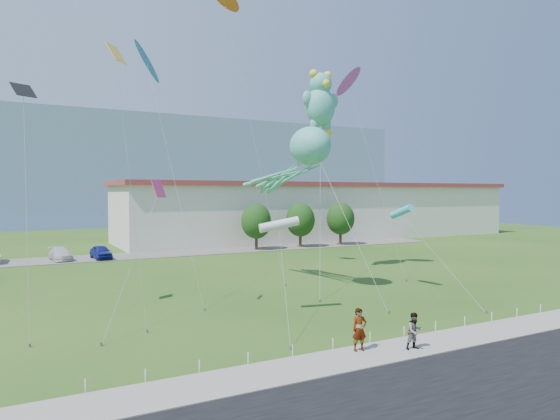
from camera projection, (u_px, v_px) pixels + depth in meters
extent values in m
plane|color=#274B15|center=(370.00, 333.00, 24.00)|extent=(160.00, 160.00, 0.00)
cube|color=black|center=(517.00, 390.00, 16.94)|extent=(80.00, 8.00, 0.06)
cube|color=gray|center=(410.00, 348.00, 21.57)|extent=(80.00, 2.50, 0.10)
cube|color=#59544C|center=(170.00, 254.00, 54.89)|extent=(70.00, 6.00, 0.06)
cube|color=#748FA0|center=(80.00, 171.00, 129.48)|extent=(160.00, 50.00, 25.00)
cube|color=beige|center=(324.00, 212.00, 74.89)|extent=(60.00, 14.00, 7.60)
cube|color=maroon|center=(324.00, 185.00, 74.75)|extent=(61.00, 15.00, 0.60)
cylinder|color=white|center=(85.00, 386.00, 16.75)|extent=(0.05, 0.05, 0.50)
cylinder|color=white|center=(145.00, 376.00, 17.69)|extent=(0.05, 0.05, 0.50)
cylinder|color=white|center=(199.00, 367.00, 18.63)|extent=(0.05, 0.05, 0.50)
cylinder|color=white|center=(248.00, 358.00, 19.56)|extent=(0.05, 0.05, 0.50)
cylinder|color=white|center=(293.00, 351.00, 20.50)|extent=(0.05, 0.05, 0.50)
cylinder|color=white|center=(333.00, 344.00, 21.44)|extent=(0.05, 0.05, 0.50)
cylinder|color=white|center=(370.00, 338.00, 22.37)|extent=(0.05, 0.05, 0.50)
cylinder|color=white|center=(404.00, 332.00, 23.31)|extent=(0.05, 0.05, 0.50)
cylinder|color=white|center=(436.00, 326.00, 24.25)|extent=(0.05, 0.05, 0.50)
cylinder|color=white|center=(465.00, 321.00, 25.19)|extent=(0.05, 0.05, 0.50)
cylinder|color=white|center=(492.00, 317.00, 26.12)|extent=(0.05, 0.05, 0.50)
cylinder|color=white|center=(517.00, 312.00, 27.06)|extent=(0.05, 0.05, 0.50)
cylinder|color=white|center=(540.00, 308.00, 28.00)|extent=(0.05, 0.05, 0.50)
cylinder|color=#3F2B19|center=(256.00, 241.00, 58.66)|extent=(0.36, 0.36, 2.20)
ellipsoid|color=#14380F|center=(256.00, 221.00, 58.58)|extent=(3.60, 3.60, 4.14)
cylinder|color=#3F2B19|center=(300.00, 238.00, 61.47)|extent=(0.36, 0.36, 2.20)
ellipsoid|color=#14380F|center=(300.00, 220.00, 61.39)|extent=(3.60, 3.60, 4.14)
cylinder|color=#3F2B19|center=(340.00, 236.00, 64.28)|extent=(0.36, 0.36, 2.20)
ellipsoid|color=#14380F|center=(341.00, 219.00, 64.20)|extent=(3.60, 3.60, 4.14)
imported|color=gray|center=(359.00, 329.00, 20.95)|extent=(0.72, 0.54, 1.80)
imported|color=gray|center=(415.00, 331.00, 21.15)|extent=(0.83, 0.69, 1.57)
imported|color=silver|center=(60.00, 254.00, 49.43)|extent=(2.23, 4.42, 1.23)
imported|color=navy|center=(101.00, 252.00, 50.54)|extent=(1.95, 4.10, 1.35)
ellipsoid|color=teal|center=(310.00, 146.00, 33.18)|extent=(2.56, 3.33, 2.56)
sphere|color=white|center=(312.00, 140.00, 32.07)|extent=(0.40, 0.40, 0.40)
sphere|color=white|center=(324.00, 141.00, 32.50)|extent=(0.40, 0.40, 0.40)
cylinder|color=slate|center=(389.00, 312.00, 27.83)|extent=(0.10, 0.10, 0.16)
cylinder|color=gray|center=(351.00, 228.00, 30.07)|extent=(0.96, 5.97, 8.92)
ellipsoid|color=teal|center=(321.00, 107.00, 41.46)|extent=(2.56, 2.18, 3.20)
sphere|color=teal|center=(321.00, 84.00, 41.40)|extent=(1.87, 1.87, 1.87)
sphere|color=yellow|center=(314.00, 74.00, 41.05)|extent=(0.69, 0.69, 0.69)
sphere|color=yellow|center=(328.00, 76.00, 41.69)|extent=(0.69, 0.69, 0.69)
sphere|color=yellow|center=(326.00, 84.00, 40.71)|extent=(0.69, 0.69, 0.69)
ellipsoid|color=teal|center=(307.00, 98.00, 40.84)|extent=(0.89, 0.63, 1.24)
ellipsoid|color=teal|center=(333.00, 101.00, 42.04)|extent=(0.89, 0.63, 1.24)
ellipsoid|color=teal|center=(314.00, 124.00, 41.24)|extent=(0.79, 0.69, 1.28)
ellipsoid|color=teal|center=(326.00, 125.00, 41.79)|extent=(0.79, 0.69, 1.28)
sphere|color=yellow|center=(316.00, 132.00, 41.09)|extent=(0.69, 0.69, 0.69)
sphere|color=yellow|center=(328.00, 133.00, 41.64)|extent=(0.69, 0.69, 0.69)
cylinder|color=slate|center=(320.00, 301.00, 30.72)|extent=(0.10, 0.10, 0.16)
cylinder|color=gray|center=(320.00, 205.00, 36.13)|extent=(6.11, 9.52, 11.39)
cone|color=blue|center=(147.00, 61.00, 34.06)|extent=(1.80, 1.33, 1.33)
cylinder|color=slate|center=(205.00, 310.00, 28.46)|extent=(0.10, 0.10, 0.16)
cylinder|color=gray|center=(173.00, 175.00, 31.26)|extent=(1.35, 7.70, 15.39)
cone|color=#CD36DB|center=(348.00, 81.00, 41.90)|extent=(1.80, 1.33, 1.33)
cylinder|color=slate|center=(406.00, 281.00, 37.84)|extent=(0.10, 0.10, 0.16)
cylinder|color=gray|center=(376.00, 177.00, 39.87)|extent=(1.27, 5.92, 15.77)
cylinder|color=#2FB6D4|center=(402.00, 212.00, 34.73)|extent=(0.50, 2.25, 0.87)
cylinder|color=slate|center=(486.00, 312.00, 27.83)|extent=(0.10, 0.10, 0.16)
cylinder|color=gray|center=(439.00, 257.00, 31.28)|extent=(0.65, 7.71, 5.10)
cube|color=#FB377C|center=(159.00, 189.00, 29.24)|extent=(1.29, 1.29, 0.86)
cylinder|color=slate|center=(101.00, 344.00, 21.95)|extent=(0.10, 0.10, 0.16)
cylinder|color=gray|center=(134.00, 257.00, 25.60)|extent=(4.24, 6.32, 6.65)
cube|color=yellow|center=(116.00, 53.00, 25.40)|extent=(1.29, 1.29, 0.86)
cylinder|color=slate|center=(147.00, 331.00, 24.02)|extent=(0.10, 0.10, 0.16)
cylinder|color=gray|center=(131.00, 189.00, 24.71)|extent=(0.89, 2.59, 13.52)
cylinder|color=slate|center=(285.00, 285.00, 36.03)|extent=(0.10, 0.10, 0.16)
cylinder|color=gray|center=(253.00, 133.00, 38.10)|extent=(2.06, 6.68, 22.27)
cube|color=black|center=(23.00, 90.00, 26.40)|extent=(1.29, 1.29, 0.86)
cylinder|color=slate|center=(30.00, 345.00, 21.80)|extent=(0.10, 0.10, 0.16)
cylinder|color=gray|center=(26.00, 207.00, 24.10)|extent=(0.04, 5.70, 11.84)
cylinder|color=silver|center=(279.00, 225.00, 27.43)|extent=(0.50, 2.25, 0.87)
cylinder|color=slate|center=(291.00, 348.00, 21.42)|extent=(0.10, 0.10, 0.16)
cylinder|color=gray|center=(284.00, 280.00, 24.43)|extent=(2.48, 5.73, 4.66)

